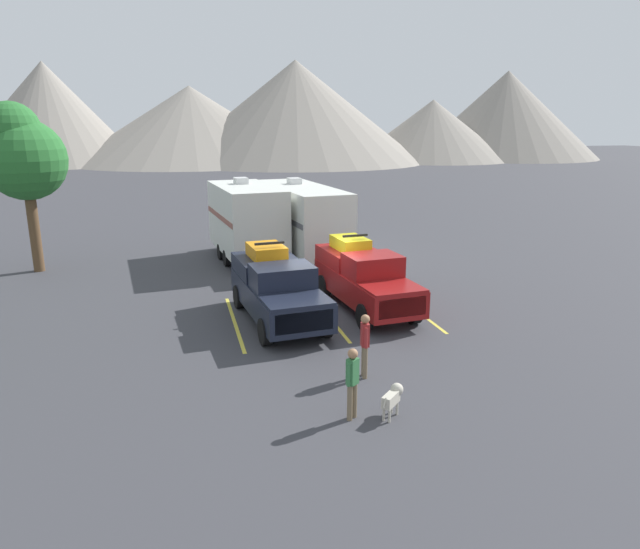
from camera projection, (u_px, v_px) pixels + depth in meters
name	position (u px, v px, depth m)	size (l,w,h in m)	color
ground_plane	(323.00, 310.00, 20.38)	(240.00, 240.00, 0.00)	#38383D
pickup_truck_a	(277.00, 287.00, 19.18)	(2.62, 5.72, 2.53)	black
pickup_truck_b	(363.00, 276.00, 20.43)	(2.49, 5.73, 2.54)	maroon
lot_stripe_a	(235.00, 322.00, 19.13)	(0.12, 5.50, 0.01)	gold
lot_stripe_b	(327.00, 315.00, 19.90)	(0.12, 5.50, 0.01)	gold
lot_stripe_c	(413.00, 307.00, 20.67)	(0.12, 5.50, 0.01)	gold
camper_trailer_a	(246.00, 218.00, 27.16)	(3.21, 7.35, 3.92)	silver
camper_trailer_b	(302.00, 217.00, 28.07)	(3.28, 9.07, 3.79)	silver
person_a	(352.00, 379.00, 12.71)	(0.32, 0.31, 1.70)	#726047
person_b	(365.00, 341.00, 14.82)	(0.24, 0.38, 1.74)	#726047
dog	(393.00, 396.00, 12.98)	(0.68, 0.67, 0.72)	beige
tree_a	(22.00, 153.00, 24.39)	(3.48, 3.48, 7.38)	brown
mountain_ridge	(186.00, 119.00, 91.40)	(156.02, 44.62, 16.18)	gray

